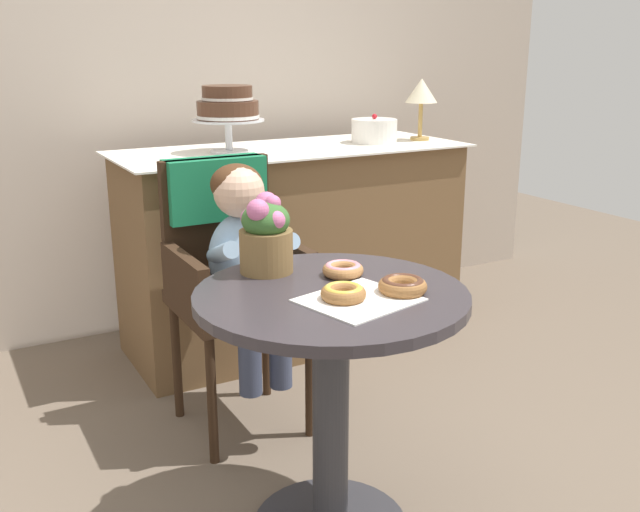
% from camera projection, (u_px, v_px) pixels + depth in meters
% --- Properties ---
extents(back_wall, '(4.80, 0.10, 2.70)m').
position_uv_depth(back_wall, '(127.00, 41.00, 3.25)').
color(back_wall, '#B2A393').
rests_on(back_wall, ground).
extents(cafe_table, '(0.72, 0.72, 0.72)m').
position_uv_depth(cafe_table, '(331.00, 366.00, 1.94)').
color(cafe_table, '#332D33').
rests_on(cafe_table, ground).
extents(wicker_chair, '(0.42, 0.45, 0.95)m').
position_uv_depth(wicker_chair, '(227.00, 250.00, 2.55)').
color(wicker_chair, '#332114').
rests_on(wicker_chair, ground).
extents(seated_child, '(0.27, 0.32, 0.73)m').
position_uv_depth(seated_child, '(244.00, 250.00, 2.41)').
color(seated_child, '#8CADCC').
rests_on(seated_child, ground).
extents(paper_napkin, '(0.31, 0.29, 0.00)m').
position_uv_depth(paper_napkin, '(359.00, 300.00, 1.81)').
color(paper_napkin, white).
rests_on(paper_napkin, cafe_table).
extents(donut_front, '(0.12, 0.12, 0.04)m').
position_uv_depth(donut_front, '(343.00, 293.00, 1.80)').
color(donut_front, '#936033').
rests_on(donut_front, cafe_table).
extents(donut_mid, '(0.11, 0.11, 0.04)m').
position_uv_depth(donut_mid, '(343.00, 269.00, 2.00)').
color(donut_mid, '#AD7542').
rests_on(donut_mid, cafe_table).
extents(donut_side, '(0.13, 0.13, 0.04)m').
position_uv_depth(donut_side, '(403.00, 285.00, 1.86)').
color(donut_side, '#936033').
rests_on(donut_side, cafe_table).
extents(flower_vase, '(0.15, 0.15, 0.22)m').
position_uv_depth(flower_vase, '(266.00, 234.00, 2.01)').
color(flower_vase, brown).
rests_on(flower_vase, cafe_table).
extents(display_counter, '(1.56, 0.62, 0.90)m').
position_uv_depth(display_counter, '(294.00, 246.00, 3.30)').
color(display_counter, brown).
rests_on(display_counter, ground).
extents(tiered_cake_stand, '(0.30, 0.30, 0.27)m').
position_uv_depth(tiered_cake_stand, '(228.00, 108.00, 2.99)').
color(tiered_cake_stand, silver).
rests_on(tiered_cake_stand, display_counter).
extents(round_layer_cake, '(0.21, 0.21, 0.13)m').
position_uv_depth(round_layer_cake, '(374.00, 131.00, 3.33)').
color(round_layer_cake, white).
rests_on(round_layer_cake, display_counter).
extents(table_lamp, '(0.15, 0.15, 0.28)m').
position_uv_depth(table_lamp, '(421.00, 93.00, 3.37)').
color(table_lamp, '#B28C47').
rests_on(table_lamp, display_counter).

